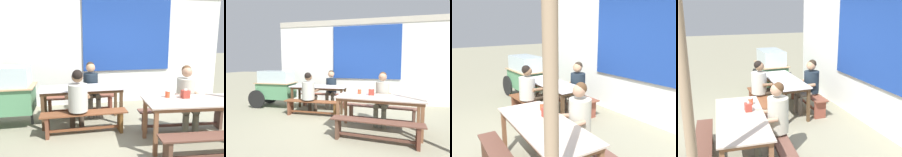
% 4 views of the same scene
% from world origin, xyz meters
% --- Properties ---
extents(ground_plane, '(40.00, 40.00, 0.00)m').
position_xyz_m(ground_plane, '(0.00, 0.00, 0.00)').
color(ground_plane, gray).
extents(backdrop_wall, '(6.14, 0.23, 3.03)m').
position_xyz_m(backdrop_wall, '(0.02, 2.52, 1.59)').
color(backdrop_wall, white).
rests_on(backdrop_wall, ground_plane).
extents(dining_table_far, '(1.70, 0.64, 0.77)m').
position_xyz_m(dining_table_far, '(-1.04, 1.13, 0.68)').
color(dining_table_far, silver).
rests_on(dining_table_far, ground_plane).
extents(dining_table_near, '(1.86, 0.89, 0.77)m').
position_xyz_m(dining_table_near, '(0.78, -0.21, 0.69)').
color(dining_table_near, '#BFAC9D').
rests_on(dining_table_near, ground_plane).
extents(bench_far_back, '(1.65, 0.31, 0.42)m').
position_xyz_m(bench_far_back, '(-1.04, 1.70, 0.28)').
color(bench_far_back, brown).
rests_on(bench_far_back, ground_plane).
extents(bench_far_front, '(1.58, 0.30, 0.42)m').
position_xyz_m(bench_far_front, '(-1.04, 0.56, 0.28)').
color(bench_far_front, brown).
rests_on(bench_far_front, ground_plane).
extents(bench_near_back, '(1.75, 0.40, 0.42)m').
position_xyz_m(bench_near_back, '(0.83, 0.36, 0.29)').
color(bench_near_back, brown).
rests_on(bench_near_back, ground_plane).
extents(bench_near_front, '(1.72, 0.42, 0.42)m').
position_xyz_m(bench_near_front, '(0.73, -0.78, 0.28)').
color(bench_near_front, brown).
rests_on(bench_near_front, ground_plane).
extents(food_cart, '(1.59, 0.77, 1.21)m').
position_xyz_m(food_cart, '(-2.61, 1.27, 0.71)').
color(food_cart, '#528E60').
rests_on(food_cart, ground_plane).
extents(person_right_near_table, '(0.48, 0.56, 1.26)m').
position_xyz_m(person_right_near_table, '(0.85, 0.30, 0.70)').
color(person_right_near_table, '#636352').
rests_on(person_right_near_table, ground_plane).
extents(person_left_back_turned, '(0.47, 0.60, 1.21)m').
position_xyz_m(person_left_back_turned, '(-1.15, 0.62, 0.68)').
color(person_left_back_turned, '#403428').
rests_on(person_left_back_turned, ground_plane).
extents(person_center_facing, '(0.48, 0.58, 1.23)m').
position_xyz_m(person_center_facing, '(-0.79, 1.64, 0.69)').
color(person_center_facing, '#695E54').
rests_on(person_center_facing, ground_plane).
extents(tissue_box, '(0.12, 0.10, 0.16)m').
position_xyz_m(tissue_box, '(0.61, -0.06, 0.83)').
color(tissue_box, '#A0392D').
rests_on(tissue_box, dining_table_near).
extents(condiment_jar, '(0.08, 0.08, 0.12)m').
position_xyz_m(condiment_jar, '(0.33, 0.04, 0.83)').
color(condiment_jar, '#DB4E2D').
rests_on(condiment_jar, dining_table_near).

